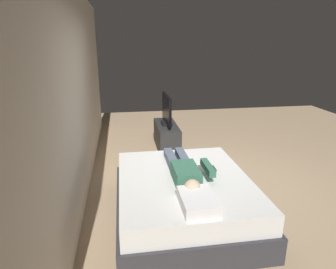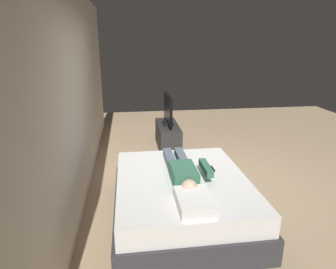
{
  "view_description": "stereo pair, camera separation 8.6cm",
  "coord_description": "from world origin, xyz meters",
  "px_view_note": "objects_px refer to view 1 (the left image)",
  "views": [
    {
      "loc": [
        -3.88,
        1.28,
        2.1
      ],
      "look_at": [
        0.48,
        0.59,
        0.69
      ],
      "focal_mm": 31.65,
      "sensor_mm": 36.0,
      "label": 1
    },
    {
      "loc": [
        -3.89,
        1.19,
        2.1
      ],
      "look_at": [
        0.48,
        0.59,
        0.69
      ],
      "focal_mm": 31.65,
      "sensor_mm": 36.0,
      "label": 2
    }
  ],
  "objects_px": {
    "bed": "(184,198)",
    "tv_stand": "(167,137)",
    "person": "(185,170)",
    "remote": "(213,168)",
    "tv": "(167,111)",
    "pillow": "(198,201)"
  },
  "relations": [
    {
      "from": "bed",
      "to": "tv_stand",
      "type": "xyz_separation_m",
      "value": [
        2.45,
        -0.17,
        -0.01
      ]
    },
    {
      "from": "person",
      "to": "remote",
      "type": "relative_size",
      "value": 8.4
    },
    {
      "from": "tv",
      "to": "person",
      "type": "bearing_deg",
      "value": 176.33
    },
    {
      "from": "tv_stand",
      "to": "pillow",
      "type": "bearing_deg",
      "value": 176.93
    },
    {
      "from": "bed",
      "to": "pillow",
      "type": "distance_m",
      "value": 0.74
    },
    {
      "from": "bed",
      "to": "pillow",
      "type": "xyz_separation_m",
      "value": [
        -0.65,
        0.0,
        0.34
      ]
    },
    {
      "from": "bed",
      "to": "remote",
      "type": "bearing_deg",
      "value": -66.61
    },
    {
      "from": "person",
      "to": "tv_stand",
      "type": "relative_size",
      "value": 1.15
    },
    {
      "from": "bed",
      "to": "tv",
      "type": "bearing_deg",
      "value": -3.89
    },
    {
      "from": "pillow",
      "to": "tv",
      "type": "relative_size",
      "value": 0.55
    },
    {
      "from": "bed",
      "to": "tv_stand",
      "type": "relative_size",
      "value": 1.77
    },
    {
      "from": "pillow",
      "to": "tv",
      "type": "distance_m",
      "value": 3.12
    },
    {
      "from": "remote",
      "to": "tv",
      "type": "relative_size",
      "value": 0.17
    },
    {
      "from": "tv_stand",
      "to": "tv",
      "type": "relative_size",
      "value": 1.25
    },
    {
      "from": "tv_stand",
      "to": "person",
      "type": "bearing_deg",
      "value": 176.33
    },
    {
      "from": "pillow",
      "to": "tv_stand",
      "type": "bearing_deg",
      "value": -3.07
    },
    {
      "from": "remote",
      "to": "person",
      "type": "bearing_deg",
      "value": 110.47
    },
    {
      "from": "bed",
      "to": "tv_stand",
      "type": "distance_m",
      "value": 2.46
    },
    {
      "from": "tv_stand",
      "to": "tv",
      "type": "xyz_separation_m",
      "value": [
        0.0,
        0.0,
        0.53
      ]
    },
    {
      "from": "tv_stand",
      "to": "remote",
      "type": "bearing_deg",
      "value": -173.75
    },
    {
      "from": "tv_stand",
      "to": "tv",
      "type": "bearing_deg",
      "value": 0.0
    },
    {
      "from": "person",
      "to": "tv_stand",
      "type": "xyz_separation_m",
      "value": [
        2.43,
        -0.16,
        -0.37
      ]
    }
  ]
}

